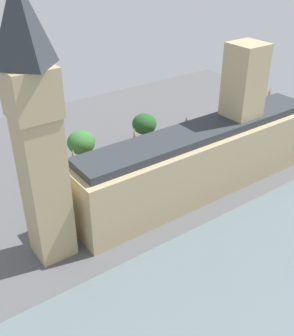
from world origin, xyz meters
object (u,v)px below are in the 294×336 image
(double_decker_bus_by_river_gate, at_px, (145,157))
(pedestrian_opposite_hall, at_px, (160,174))
(parliament_building, at_px, (206,154))
(plane_tree_midblock, at_px, (81,143))
(clock_tower, at_px, (36,129))
(street_lamp_far_end, at_px, (151,131))
(pedestrian_corner, at_px, (118,191))
(plane_tree_near_tower, at_px, (144,124))
(car_black_trailing, at_px, (191,151))
(car_dark_green_kerbside, at_px, (210,139))
(double_decker_bus_under_trees, at_px, (94,180))

(double_decker_bus_by_river_gate, height_order, pedestrian_opposite_hall, double_decker_bus_by_river_gate)
(parliament_building, height_order, plane_tree_midblock, parliament_building)
(pedestrian_opposite_hall, bearing_deg, clock_tower, 149.19)
(plane_tree_midblock, relative_size, street_lamp_far_end, 1.64)
(clock_tower, distance_m, street_lamp_far_end, 51.92)
(pedestrian_corner, bearing_deg, plane_tree_near_tower, -133.63)
(plane_tree_midblock, bearing_deg, plane_tree_near_tower, -84.47)
(car_black_trailing, distance_m, plane_tree_near_tower, 14.90)
(plane_tree_midblock, bearing_deg, clock_tower, 141.41)
(car_black_trailing, height_order, plane_tree_near_tower, plane_tree_near_tower)
(plane_tree_near_tower, relative_size, street_lamp_far_end, 1.46)
(car_black_trailing, relative_size, double_decker_bus_by_river_gate, 0.45)
(pedestrian_opposite_hall, bearing_deg, pedestrian_corner, 134.55)
(plane_tree_midblock, bearing_deg, pedestrian_corner, -174.68)
(car_dark_green_kerbside, bearing_deg, street_lamp_far_end, -120.90)
(double_decker_bus_by_river_gate, height_order, plane_tree_midblock, plane_tree_midblock)
(plane_tree_near_tower, bearing_deg, pedestrian_corner, 130.68)
(car_black_trailing, distance_m, plane_tree_midblock, 30.14)
(plane_tree_near_tower, bearing_deg, double_decker_bus_under_trees, 116.90)
(clock_tower, xyz_separation_m, car_black_trailing, (14.00, -46.58, -24.59))
(car_black_trailing, xyz_separation_m, pedestrian_corner, (-4.75, 26.38, -0.19))
(double_decker_bus_by_river_gate, xyz_separation_m, street_lamp_far_end, (8.28, -7.94, 1.91))
(clock_tower, xyz_separation_m, plane_tree_near_tower, (25.60, -39.22, -18.83))
(double_decker_bus_under_trees, bearing_deg, car_dark_green_kerbside, -90.96)
(car_dark_green_kerbside, xyz_separation_m, street_lamp_far_end, (7.96, 14.98, 3.65))
(double_decker_bus_under_trees, xyz_separation_m, plane_tree_near_tower, (11.45, -22.57, 4.02))
(double_decker_bus_by_river_gate, bearing_deg, car_dark_green_kerbside, 84.44)
(plane_tree_near_tower, bearing_deg, clock_tower, 123.14)
(plane_tree_midblock, height_order, street_lamp_far_end, plane_tree_midblock)
(double_decker_bus_by_river_gate, distance_m, pedestrian_corner, 14.51)
(car_black_trailing, relative_size, pedestrian_corner, 3.10)
(clock_tower, height_order, double_decker_bus_under_trees, clock_tower)
(car_dark_green_kerbside, bearing_deg, parliament_building, -49.57)
(clock_tower, xyz_separation_m, plane_tree_midblock, (23.63, -18.86, -17.73))
(car_dark_green_kerbside, bearing_deg, clock_tower, -76.40)
(pedestrian_corner, relative_size, plane_tree_near_tower, 0.16)
(pedestrian_corner, distance_m, plane_tree_near_tower, 25.78)
(car_black_trailing, xyz_separation_m, plane_tree_near_tower, (11.60, 7.36, 5.76))
(plane_tree_near_tower, distance_m, street_lamp_far_end, 2.82)
(car_dark_green_kerbside, distance_m, pedestrian_corner, 36.24)
(parliament_building, distance_m, plane_tree_near_tower, 25.58)
(car_dark_green_kerbside, distance_m, street_lamp_far_end, 17.35)
(pedestrian_corner, distance_m, street_lamp_far_end, 25.84)
(car_black_trailing, distance_m, pedestrian_opposite_hall, 14.64)
(double_decker_bus_by_river_gate, bearing_deg, pedestrian_opposite_hall, -7.95)
(double_decker_bus_under_trees, height_order, plane_tree_midblock, plane_tree_midblock)
(plane_tree_near_tower, xyz_separation_m, street_lamp_far_end, (-1.11, -1.50, -2.11))
(double_decker_bus_under_trees, relative_size, pedestrian_opposite_hall, 6.39)
(double_decker_bus_under_trees, bearing_deg, parliament_building, -127.36)
(parliament_building, xyz_separation_m, plane_tree_near_tower, (25.48, -0.89, -2.12))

